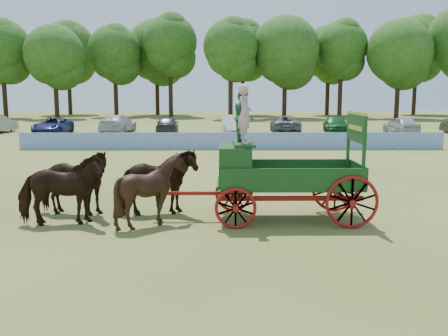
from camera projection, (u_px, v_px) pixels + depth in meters
ground at (289, 230)px, 12.81m from camera, size 160.00×160.00×0.00m
horse_lead_left at (61, 190)px, 13.11m from camera, size 2.40×1.40×1.91m
horse_lead_right at (73, 183)px, 14.20m from camera, size 2.38×1.33×1.91m
horse_wheel_left at (152, 190)px, 13.14m from camera, size 1.85×1.68×1.91m
horse_wheel_right at (157, 182)px, 14.22m from camera, size 2.42×1.48×1.91m
farm_dray at (263, 163)px, 13.63m from camera, size 5.99×2.00×3.72m
sponsor_banner at (232, 141)px, 30.51m from camera, size 26.00×0.08×1.05m
parked_cars at (195, 125)px, 42.47m from camera, size 46.20×7.14×1.56m
treeline at (224, 48)px, 69.37m from camera, size 90.04×20.29×15.05m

